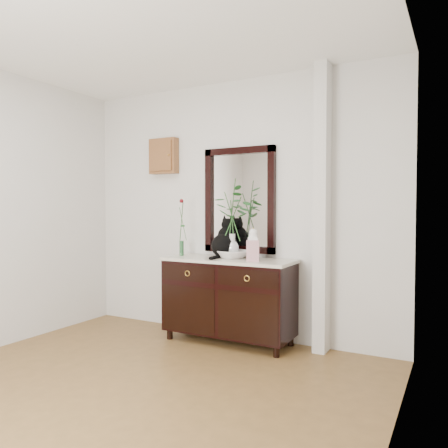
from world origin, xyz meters
The scene contains 11 objects.
ground_plane centered at (0.00, 0.00, -0.01)m, with size 3.60×4.00×0.02m, color brown.
wall_back centered at (0.00, 1.98, 1.35)m, with size 3.60×0.04×2.70m, color silver.
pilaster centered at (1.00, 1.90, 1.35)m, with size 0.12×0.20×2.70m, color silver.
sideboard centered at (0.10, 1.73, 0.47)m, with size 1.33×0.52×0.82m.
wall_mirror centered at (0.10, 1.97, 1.44)m, with size 0.80×0.06×1.10m.
key_cabinet centered at (-0.85, 1.94, 1.95)m, with size 0.35×0.10×0.40m, color brown.
cat centered at (0.02, 1.79, 1.06)m, with size 0.29×0.36×0.41m, color black, non-canonical shape.
lotus_bowl centered at (0.12, 1.77, 0.89)m, with size 0.33×0.33×0.08m, color white.
vase_branches centered at (0.12, 1.77, 1.27)m, with size 0.38×0.38×0.80m, color silver, non-canonical shape.
bud_vase_rose centered at (-0.47, 1.73, 1.16)m, with size 0.07×0.07×0.61m, color #2A5C34, non-canonical shape.
ginger_jar centered at (0.40, 1.66, 1.01)m, with size 0.12×0.12×0.32m, color white, non-canonical shape.
Camera 1 is at (2.13, -2.14, 1.35)m, focal length 35.00 mm.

